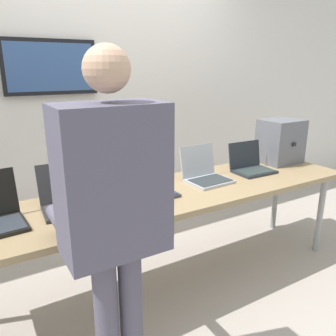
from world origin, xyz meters
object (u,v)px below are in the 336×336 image
laptop_station_1 (72,198)px  laptop_station_4 (251,165)px  laptop_station_2 (146,185)px  equipment_box (280,141)px  person (113,207)px  laptop_station_3 (205,173)px  coffee_mug (69,225)px  workbench (176,197)px

laptop_station_1 → laptop_station_4: laptop_station_1 is taller
laptop_station_1 → laptop_station_2: laptop_station_1 is taller
equipment_box → person: size_ratio=0.23×
equipment_box → laptop_station_1: size_ratio=1.00×
laptop_station_2 → laptop_station_3: bearing=1.0°
laptop_station_3 → equipment_box: bearing=5.0°
laptop_station_3 → coffee_mug: 1.16m
laptop_station_2 → laptop_station_1: bearing=176.9°
laptop_station_2 → coffee_mug: 0.69m
equipment_box → laptop_station_4: size_ratio=1.18×
laptop_station_2 → person: size_ratio=0.24×
laptop_station_4 → coffee_mug: 1.62m
laptop_station_1 → laptop_station_3: laptop_station_3 is taller
laptop_station_3 → person: 1.24m
laptop_station_3 → coffee_mug: size_ratio=3.80×
person → workbench: bearing=41.5°
equipment_box → laptop_station_1: bearing=-178.2°
workbench → laptop_station_2: size_ratio=7.22×
equipment_box → laptop_station_1: equipment_box is taller
laptop_station_3 → laptop_station_4: 0.47m
coffee_mug → workbench: bearing=17.2°
workbench → laptop_station_3: (0.31, 0.07, 0.11)m
laptop_station_2 → laptop_station_3: laptop_station_3 is taller
laptop_station_1 → coffee_mug: (-0.11, -0.34, -0.01)m
equipment_box → laptop_station_1: (-1.90, -0.06, -0.14)m
laptop_station_4 → coffee_mug: bearing=-168.6°
laptop_station_1 → laptop_station_4: (1.47, -0.02, -0.00)m
laptop_station_3 → coffee_mug: bearing=-163.9°
equipment_box → laptop_station_2: bearing=-176.4°
laptop_station_3 → laptop_station_2: bearing=-179.0°
laptop_station_2 → coffee_mug: laptop_station_2 is taller
coffee_mug → person: bearing=-73.7°
laptop_station_2 → laptop_station_3: 0.51m
laptop_station_2 → person: bearing=-126.2°
workbench → equipment_box: (1.20, 0.15, 0.24)m
laptop_station_1 → laptop_station_4: size_ratio=1.18×
laptop_station_2 → laptop_station_4: laptop_station_2 is taller
equipment_box → laptop_station_3: 0.91m
laptop_station_3 → person: size_ratio=0.20×
workbench → equipment_box: bearing=7.1°
workbench → coffee_mug: (-0.81, -0.25, 0.09)m
workbench → coffee_mug: 0.85m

